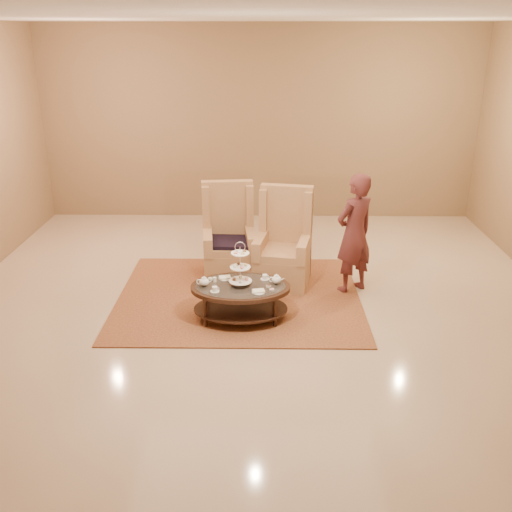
{
  "coord_description": "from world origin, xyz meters",
  "views": [
    {
      "loc": [
        0.09,
        -6.6,
        3.35
      ],
      "look_at": [
        -0.01,
        0.2,
        0.66
      ],
      "focal_mm": 40.0,
      "sensor_mm": 36.0,
      "label": 1
    }
  ],
  "objects_px": {
    "armchair_right": "(283,251)",
    "person": "(354,234)",
    "tea_table": "(241,292)",
    "armchair_left": "(229,245)"
  },
  "relations": [
    {
      "from": "tea_table",
      "to": "armchair_left",
      "type": "distance_m",
      "value": 1.41
    },
    {
      "from": "tea_table",
      "to": "armchair_right",
      "type": "distance_m",
      "value": 1.29
    },
    {
      "from": "tea_table",
      "to": "person",
      "type": "relative_size",
      "value": 0.75
    },
    {
      "from": "armchair_left",
      "to": "tea_table",
      "type": "bearing_deg",
      "value": -86.99
    },
    {
      "from": "armchair_right",
      "to": "person",
      "type": "height_order",
      "value": "person"
    },
    {
      "from": "armchair_right",
      "to": "person",
      "type": "distance_m",
      "value": 1.04
    },
    {
      "from": "tea_table",
      "to": "person",
      "type": "distance_m",
      "value": 1.79
    },
    {
      "from": "tea_table",
      "to": "person",
      "type": "xyz_separation_m",
      "value": [
        1.49,
        0.87,
        0.45
      ]
    },
    {
      "from": "armchair_right",
      "to": "armchair_left",
      "type": "bearing_deg",
      "value": 174.47
    },
    {
      "from": "tea_table",
      "to": "armchair_left",
      "type": "xyz_separation_m",
      "value": [
        -0.22,
        1.38,
        0.09
      ]
    }
  ]
}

